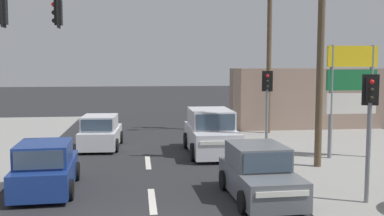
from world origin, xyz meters
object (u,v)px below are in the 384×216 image
(suv_kerbside_parked, at_px, (211,133))
(pedestal_signal_right_kerb, at_px, (370,117))
(utility_pole_midground_right, at_px, (321,26))
(utility_pole_background_right, at_px, (267,29))
(pedestal_signal_far_median, at_px, (267,99))
(hatchback_crossing_left, at_px, (259,174))
(hatchback_oncoming_mid, at_px, (101,133))
(shopping_plaza_sign, at_px, (351,85))
(hatchback_receding_far, at_px, (46,168))

(suv_kerbside_parked, bearing_deg, pedestal_signal_right_kerb, -67.15)
(utility_pole_midground_right, height_order, suv_kerbside_parked, utility_pole_midground_right)
(utility_pole_background_right, relative_size, pedestal_signal_right_kerb, 3.03)
(utility_pole_midground_right, distance_m, utility_pole_background_right, 8.27)
(pedestal_signal_far_median, distance_m, hatchback_crossing_left, 6.23)
(suv_kerbside_parked, relative_size, hatchback_oncoming_mid, 1.23)
(pedestal_signal_far_median, height_order, shopping_plaza_sign, shopping_plaza_sign)
(utility_pole_midground_right, bearing_deg, utility_pole_background_right, 87.20)
(utility_pole_midground_right, xyz_separation_m, pedestal_signal_far_median, (-1.37, 2.09, -2.81))
(pedestal_signal_far_median, xyz_separation_m, hatchback_receding_far, (-8.08, -4.20, -1.71))
(utility_pole_background_right, bearing_deg, hatchback_oncoming_mid, -158.91)
(utility_pole_midground_right, distance_m, shopping_plaza_sign, 3.28)
(utility_pole_background_right, distance_m, suv_kerbside_parked, 8.16)
(hatchback_crossing_left, bearing_deg, utility_pole_background_right, 72.88)
(utility_pole_background_right, relative_size, shopping_plaza_sign, 2.34)
(utility_pole_midground_right, xyz_separation_m, shopping_plaza_sign, (1.94, 1.40, -2.25))
(suv_kerbside_parked, relative_size, hatchback_crossing_left, 1.24)
(hatchback_crossing_left, xyz_separation_m, hatchback_oncoming_mid, (-5.12, 8.47, 0.00))
(utility_pole_midground_right, relative_size, hatchback_crossing_left, 2.71)
(shopping_plaza_sign, bearing_deg, hatchback_receding_far, -162.81)
(suv_kerbside_parked, bearing_deg, hatchback_receding_far, -138.85)
(utility_pole_background_right, xyz_separation_m, hatchback_crossing_left, (-3.65, -11.85, -5.05))
(pedestal_signal_right_kerb, distance_m, pedestal_signal_far_median, 6.57)
(pedestal_signal_right_kerb, bearing_deg, suv_kerbside_parked, 112.85)
(suv_kerbside_parked, bearing_deg, shopping_plaza_sign, -16.47)
(pedestal_signal_right_kerb, distance_m, shopping_plaza_sign, 6.30)
(shopping_plaza_sign, xyz_separation_m, hatchback_crossing_left, (-5.18, -5.01, -2.28))
(pedestal_signal_far_median, relative_size, hatchback_crossing_left, 0.97)
(pedestal_signal_far_median, bearing_deg, suv_kerbside_parked, 156.70)
(shopping_plaza_sign, distance_m, hatchback_crossing_left, 7.56)
(hatchback_crossing_left, bearing_deg, hatchback_receding_far, 166.51)
(utility_pole_background_right, distance_m, pedestal_signal_right_kerb, 13.11)
(utility_pole_background_right, bearing_deg, shopping_plaza_sign, -77.35)
(utility_pole_background_right, bearing_deg, suv_kerbside_parked, -127.20)
(suv_kerbside_parked, relative_size, hatchback_receding_far, 1.23)
(pedestal_signal_right_kerb, xyz_separation_m, shopping_plaza_sign, (2.36, 5.82, 0.57))
(utility_pole_midground_right, xyz_separation_m, pedestal_signal_right_kerb, (-0.42, -4.41, -2.81))
(pedestal_signal_right_kerb, xyz_separation_m, hatchback_crossing_left, (-2.83, 0.81, -1.71))
(utility_pole_midground_right, relative_size, pedestal_signal_far_median, 2.80)
(hatchback_receding_far, bearing_deg, suv_kerbside_parked, 41.15)
(pedestal_signal_right_kerb, bearing_deg, shopping_plaza_sign, 67.94)
(utility_pole_background_right, relative_size, hatchback_crossing_left, 2.92)
(shopping_plaza_sign, height_order, suv_kerbside_parked, shopping_plaza_sign)
(utility_pole_background_right, bearing_deg, hatchback_receding_far, -133.54)
(utility_pole_midground_right, xyz_separation_m, hatchback_crossing_left, (-3.25, -3.60, -4.53))
(pedestal_signal_right_kerb, relative_size, hatchback_crossing_left, 0.97)
(suv_kerbside_parked, xyz_separation_m, hatchback_receding_far, (-5.89, -5.15, -0.18))
(shopping_plaza_sign, relative_size, hatchback_crossing_left, 1.25)
(utility_pole_midground_right, relative_size, hatchback_oncoming_mid, 2.69)
(pedestal_signal_far_median, height_order, hatchback_crossing_left, pedestal_signal_far_median)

